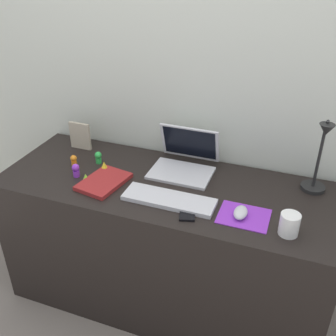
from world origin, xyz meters
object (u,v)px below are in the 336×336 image
laptop (185,159)px  notebook_pad (104,182)px  desk_lamp (319,160)px  coffee_mug (289,224)px  keyboard (169,200)px  toy_figurine_orange (74,160)px  toy_figurine_green (98,157)px  mouse (241,213)px  toy_figurine_yellow (104,166)px  toy_figurine_purple (76,170)px  toy_figurine_lime (86,177)px  cell_phone (187,211)px  picture_frame (80,136)px

laptop → notebook_pad: 0.41m
laptop → desk_lamp: desk_lamp is taller
laptop → coffee_mug: 0.64m
keyboard → toy_figurine_orange: (-0.56, 0.13, 0.02)m
laptop → toy_figurine_green: (-0.43, -0.10, -0.02)m
notebook_pad → laptop: bearing=50.2°
desk_lamp → notebook_pad: size_ratio=1.55×
toy_figurine_orange → coffee_mug: bearing=-9.2°
mouse → laptop: bearing=138.9°
laptop → keyboard: 0.30m
toy_figurine_orange → toy_figurine_yellow: bearing=2.2°
mouse → toy_figurine_purple: size_ratio=1.42×
coffee_mug → toy_figurine_lime: (-0.94, 0.07, -0.03)m
cell_phone → toy_figurine_lime: 0.54m
cell_phone → toy_figurine_purple: toy_figurine_purple is taller
toy_figurine_orange → toy_figurine_yellow: (0.17, 0.01, -0.01)m
coffee_mug → toy_figurine_yellow: size_ratio=1.76×
cell_phone → toy_figurine_lime: toy_figurine_lime is taller
laptop → toy_figurine_yellow: bearing=-156.1°
toy_figurine_purple → toy_figurine_green: (0.04, 0.16, -0.00)m
desk_lamp → toy_figurine_orange: bearing=-172.0°
keyboard → mouse: 0.32m
mouse → toy_figurine_lime: size_ratio=2.56×
keyboard → toy_figurine_orange: 0.58m
desk_lamp → toy_figurine_green: bearing=-174.9°
toy_figurine_purple → laptop: bearing=28.6°
picture_frame → laptop: bearing=-1.2°
toy_figurine_yellow → toy_figurine_green: bearing=137.2°
notebook_pad → coffee_mug: coffee_mug is taller
toy_figurine_green → toy_figurine_orange: bearing=-145.7°
toy_figurine_lime → toy_figurine_purple: size_ratio=0.56×
toy_figurine_lime → toy_figurine_orange: bearing=140.7°
cell_phone → toy_figurine_orange: size_ratio=2.13×
coffee_mug → toy_figurine_green: bearing=166.0°
cell_phone → toy_figurine_yellow: size_ratio=2.45×
keyboard → toy_figurine_yellow: 0.42m
toy_figurine_green → toy_figurine_yellow: bearing=-42.8°
toy_figurine_orange → toy_figurine_purple: size_ratio=0.89×
toy_figurine_purple → cell_phone: bearing=-8.7°
picture_frame → toy_figurine_orange: (0.07, -0.18, -0.04)m
keyboard → notebook_pad: same height
mouse → picture_frame: size_ratio=0.64×
toy_figurine_green → toy_figurine_purple: bearing=-102.7°
toy_figurine_purple → toy_figurine_green: bearing=77.3°
notebook_pad → mouse: bearing=7.1°
cell_phone → notebook_pad: bearing=153.7°
desk_lamp → toy_figurine_purple: (-1.08, -0.25, -0.14)m
laptop → notebook_pad: bearing=-139.6°
coffee_mug → toy_figurine_yellow: 0.92m
mouse → coffee_mug: (0.20, -0.04, 0.02)m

